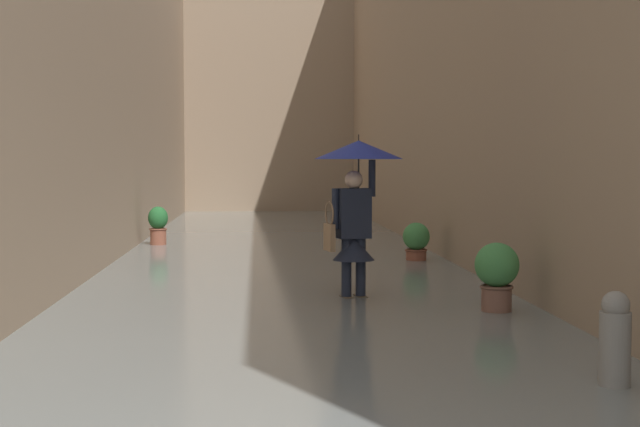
% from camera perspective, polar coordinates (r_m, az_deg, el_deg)
% --- Properties ---
extents(ground_plane, '(64.04, 64.04, 0.00)m').
position_cam_1_polar(ground_plane, '(15.48, -2.60, -2.91)').
color(ground_plane, '#605B56').
extents(flood_water, '(6.21, 31.62, 0.09)m').
position_cam_1_polar(flood_water, '(15.47, -2.60, -2.74)').
color(flood_water, slate).
rests_on(flood_water, ground_plane).
extents(building_facade_far, '(9.01, 1.80, 11.16)m').
position_cam_1_polar(building_facade_far, '(29.34, -3.34, 11.01)').
color(building_facade_far, gray).
rests_on(building_facade_far, ground_plane).
extents(person_wading, '(1.06, 1.06, 2.02)m').
position_cam_1_polar(person_wading, '(10.41, 2.36, 1.89)').
color(person_wading, '#4C4233').
rests_on(person_wading, ground_plane).
extents(potted_plant_mid_right, '(0.38, 0.38, 0.83)m').
position_cam_1_polar(potted_plant_mid_right, '(17.24, -10.47, -0.79)').
color(potted_plant_mid_right, brown).
rests_on(potted_plant_mid_right, ground_plane).
extents(potted_plant_mid_left, '(0.44, 0.44, 0.71)m').
position_cam_1_polar(potted_plant_mid_left, '(14.40, 6.27, -1.84)').
color(potted_plant_mid_left, brown).
rests_on(potted_plant_mid_left, ground_plane).
extents(potted_plant_far_left, '(0.48, 0.48, 0.83)m').
position_cam_1_polar(potted_plant_far_left, '(9.66, 11.41, -3.93)').
color(potted_plant_far_left, brown).
rests_on(potted_plant_far_left, ground_plane).
extents(mooring_bollard, '(0.22, 0.22, 0.78)m').
position_cam_1_polar(mooring_bollard, '(6.72, 18.60, -8.08)').
color(mooring_bollard, gray).
rests_on(mooring_bollard, ground_plane).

